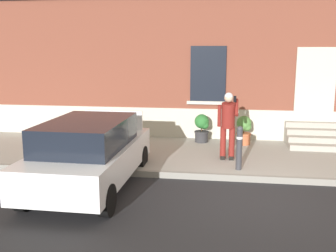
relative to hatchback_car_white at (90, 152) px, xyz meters
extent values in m
plane|color=#232326|center=(3.47, -0.05, -0.79)|extent=(80.00, 80.00, 0.00)
cube|color=#99968E|center=(3.47, 2.75, -0.71)|extent=(24.00, 3.60, 0.15)
cube|color=gray|center=(3.47, 0.89, -0.71)|extent=(24.00, 0.12, 0.15)
cube|color=brown|center=(3.47, 5.25, 2.96)|extent=(24.00, 1.40, 7.50)
cube|color=#BCB7A8|center=(3.47, 4.53, -0.24)|extent=(24.00, 0.08, 1.10)
cube|color=#1E472D|center=(5.48, 4.52, 1.05)|extent=(1.00, 0.08, 2.10)
cube|color=#BCB7A8|center=(5.48, 4.50, 1.10)|extent=(1.16, 0.06, 2.24)
cube|color=black|center=(2.28, 4.52, 1.41)|extent=(1.10, 0.06, 1.70)
cube|color=#BCB7A8|center=(2.28, 4.49, 0.51)|extent=(1.30, 0.12, 0.10)
cube|color=#9E998E|center=(5.48, 3.43, -0.56)|extent=(1.65, 0.32, 0.16)
cube|color=#9E998E|center=(5.48, 3.75, -0.48)|extent=(1.65, 0.32, 0.32)
cube|color=#9E998E|center=(5.48, 4.07, -0.40)|extent=(1.65, 0.32, 0.48)
cube|color=#9E998E|center=(5.48, 4.39, -0.32)|extent=(1.65, 0.32, 0.64)
cube|color=white|center=(0.00, 0.02, -0.17)|extent=(1.80, 4.02, 0.64)
cube|color=black|center=(0.00, -0.13, 0.43)|extent=(1.57, 2.42, 0.56)
cube|color=black|center=(0.02, 2.04, -0.39)|extent=(1.66, 0.12, 0.20)
cube|color=yellow|center=(0.02, 2.04, -0.21)|extent=(0.52, 0.03, 0.12)
cube|color=#B21414|center=(-0.73, 2.04, 0.05)|extent=(0.16, 0.04, 0.18)
cube|color=#B21414|center=(0.78, 2.02, 0.05)|extent=(0.16, 0.04, 0.18)
cube|color=white|center=(0.02, 1.77, 0.33)|extent=(1.49, 0.08, 0.60)
cylinder|color=black|center=(-0.81, -1.37, -0.49)|extent=(0.21, 0.60, 0.60)
cylinder|color=black|center=(0.78, -1.39, -0.49)|extent=(0.21, 0.60, 0.60)
cylinder|color=black|center=(-0.78, 1.43, -0.49)|extent=(0.21, 0.60, 0.60)
cylinder|color=black|center=(0.81, 1.41, -0.49)|extent=(0.21, 0.60, 0.60)
cylinder|color=#333338|center=(3.18, 1.30, -0.16)|extent=(0.14, 0.14, 0.95)
sphere|color=#333338|center=(3.18, 1.30, 0.33)|extent=(0.15, 0.15, 0.15)
cylinder|color=silver|center=(3.18, 1.30, 0.13)|extent=(0.15, 0.15, 0.06)
cylinder|color=#333338|center=(-0.64, 1.30, -0.16)|extent=(0.14, 0.14, 0.95)
sphere|color=#333338|center=(-0.64, 1.30, 0.33)|extent=(0.15, 0.15, 0.15)
cylinder|color=silver|center=(-0.64, 1.30, 0.13)|extent=(0.15, 0.15, 0.06)
cylinder|color=maroon|center=(2.80, 2.13, -0.19)|extent=(0.15, 0.15, 0.82)
cube|color=black|center=(2.80, 2.19, -0.59)|extent=(0.12, 0.28, 0.10)
cylinder|color=maroon|center=(3.02, 2.13, -0.19)|extent=(0.15, 0.15, 0.82)
cube|color=black|center=(3.02, 2.19, -0.59)|extent=(0.12, 0.28, 0.10)
cylinder|color=maroon|center=(2.91, 2.08, 0.53)|extent=(0.34, 0.44, 0.67)
sphere|color=tan|center=(2.91, 2.00, 0.97)|extent=(0.22, 0.22, 0.22)
sphere|color=silver|center=(2.91, 2.00, 1.00)|extent=(0.21, 0.21, 0.21)
cylinder|color=maroon|center=(2.69, 2.04, 0.51)|extent=(0.09, 0.18, 0.57)
cylinder|color=maroon|center=(3.11, 2.04, 0.73)|extent=(0.09, 0.42, 0.41)
cube|color=black|center=(3.06, 1.98, 0.95)|extent=(0.07, 0.02, 0.15)
cylinder|color=beige|center=(-0.45, 4.05, -0.47)|extent=(0.40, 0.40, 0.34)
cylinder|color=beige|center=(-0.45, 4.05, -0.33)|extent=(0.44, 0.44, 0.05)
cylinder|color=#47331E|center=(-0.45, 4.05, -0.18)|extent=(0.04, 0.04, 0.24)
sphere|color=#286B2D|center=(-0.45, 4.05, 0.00)|extent=(0.44, 0.44, 0.44)
sphere|color=#286B2D|center=(-0.35, 4.00, -0.10)|extent=(0.24, 0.24, 0.24)
cylinder|color=#2D2D30|center=(2.14, 3.99, -0.47)|extent=(0.40, 0.40, 0.34)
cylinder|color=#2D2D30|center=(2.14, 3.99, -0.33)|extent=(0.44, 0.44, 0.05)
cylinder|color=#47331E|center=(2.14, 3.99, -0.18)|extent=(0.04, 0.04, 0.24)
sphere|color=#286B2D|center=(2.14, 3.99, 0.00)|extent=(0.44, 0.44, 0.44)
sphere|color=#286B2D|center=(2.24, 3.94, -0.10)|extent=(0.24, 0.24, 0.24)
cylinder|color=#B25B38|center=(3.39, 3.88, -0.47)|extent=(0.40, 0.40, 0.34)
cylinder|color=#B25B38|center=(3.39, 3.88, -0.33)|extent=(0.44, 0.44, 0.05)
cylinder|color=#47331E|center=(3.39, 3.88, -0.18)|extent=(0.04, 0.04, 0.24)
sphere|color=#4C843D|center=(3.39, 3.88, 0.00)|extent=(0.44, 0.44, 0.44)
sphere|color=#4C843D|center=(3.49, 3.83, -0.10)|extent=(0.24, 0.24, 0.24)
camera|label=1|loc=(2.81, -7.73, 2.14)|focal=41.82mm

